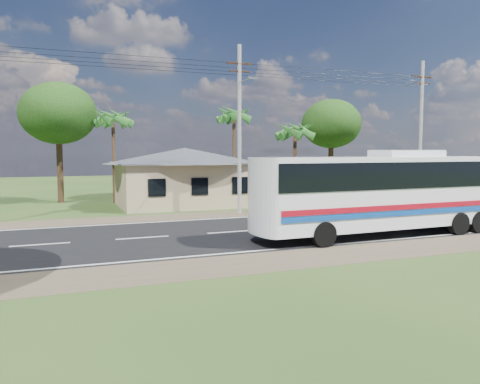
# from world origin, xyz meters

# --- Properties ---
(ground) EXTENTS (120.00, 120.00, 0.00)m
(ground) POSITION_xyz_m (0.00, 0.00, 0.00)
(ground) COLOR #284117
(ground) RESTS_ON ground
(road) EXTENTS (120.00, 16.00, 0.03)m
(road) POSITION_xyz_m (0.00, 0.00, 0.01)
(road) COLOR black
(road) RESTS_ON ground
(house) EXTENTS (12.40, 10.00, 5.00)m
(house) POSITION_xyz_m (1.00, 13.00, 2.64)
(house) COLOR tan
(house) RESTS_ON ground
(waiting_shed) EXTENTS (5.20, 4.48, 3.35)m
(waiting_shed) POSITION_xyz_m (13.00, 8.50, 2.73)
(waiting_shed) COLOR #341E13
(waiting_shed) RESTS_ON ground
(concrete_barrier) EXTENTS (7.00, 0.30, 0.90)m
(concrete_barrier) POSITION_xyz_m (12.00, 5.60, 0.45)
(concrete_barrier) COLOR #9E9E99
(concrete_barrier) RESTS_ON ground
(utility_poles) EXTENTS (32.80, 2.22, 11.00)m
(utility_poles) POSITION_xyz_m (2.67, 6.49, 5.77)
(utility_poles) COLOR #9E9E99
(utility_poles) RESTS_ON ground
(palm_near) EXTENTS (2.80, 2.80, 6.70)m
(palm_near) POSITION_xyz_m (9.50, 11.00, 5.71)
(palm_near) COLOR #47301E
(palm_near) RESTS_ON ground
(palm_mid) EXTENTS (2.80, 2.80, 8.20)m
(palm_mid) POSITION_xyz_m (6.00, 15.50, 7.16)
(palm_mid) COLOR #47301E
(palm_mid) RESTS_ON ground
(palm_far) EXTENTS (2.80, 2.80, 7.70)m
(palm_far) POSITION_xyz_m (-4.00, 16.00, 6.68)
(palm_far) COLOR #47301E
(palm_far) RESTS_ON ground
(tree_behind_house) EXTENTS (6.00, 6.00, 9.61)m
(tree_behind_house) POSITION_xyz_m (-8.00, 18.00, 7.12)
(tree_behind_house) COLOR #47301E
(tree_behind_house) RESTS_ON ground
(tree_behind_shed) EXTENTS (5.60, 5.60, 9.02)m
(tree_behind_shed) POSITION_xyz_m (16.00, 16.00, 6.68)
(tree_behind_shed) COLOR #47301E
(tree_behind_shed) RESTS_ON ground
(coach_bus) EXTENTS (13.58, 3.19, 4.20)m
(coach_bus) POSITION_xyz_m (6.90, -3.57, 2.40)
(coach_bus) COLOR white
(coach_bus) RESTS_ON ground
(motorcycle) EXTENTS (1.88, 0.82, 0.96)m
(motorcycle) POSITION_xyz_m (6.93, 7.06, 0.48)
(motorcycle) COLOR black
(motorcycle) RESTS_ON ground
(person) EXTENTS (0.60, 0.42, 1.57)m
(person) POSITION_xyz_m (10.53, 4.22, 0.79)
(person) COLOR navy
(person) RESTS_ON ground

